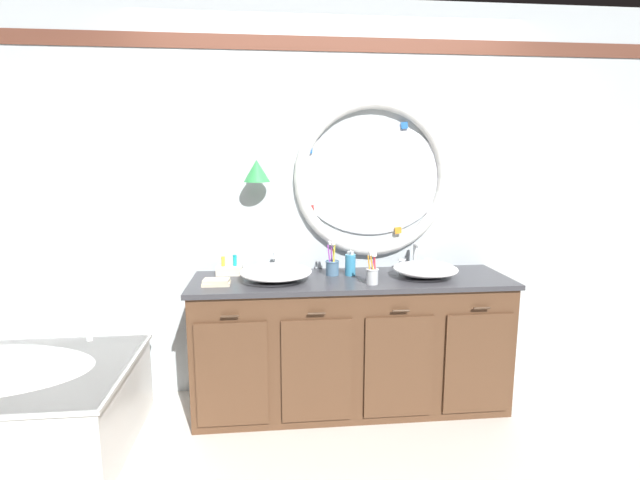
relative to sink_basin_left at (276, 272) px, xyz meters
The scene contains 12 objects.
ground_plane 1.01m from the sink_basin_left, 33.34° to the right, with size 14.00×14.00×0.00m, color silver.
back_wall_assembly 0.66m from the sink_basin_left, 41.30° to the left, with size 6.40×0.26×2.60m.
vanity_counter 0.68m from the sink_basin_left, ahead, with size 2.00×0.60×0.86m.
sink_basin_left is the anchor object (origin of this frame).
sink_basin_right 0.95m from the sink_basin_left, ahead, with size 0.41×0.41×0.10m.
faucet_set_left 0.22m from the sink_basin_left, 90.00° to the left, with size 0.23×0.14×0.14m.
faucet_set_right 0.97m from the sink_basin_left, 13.35° to the left, with size 0.23×0.12×0.18m.
toothbrush_holder_left 0.38m from the sink_basin_left, 16.72° to the left, with size 0.09×0.09×0.22m.
toothbrush_holder_right 0.59m from the sink_basin_left, 13.30° to the right, with size 0.08×0.08×0.20m.
soap_dispenser 0.49m from the sink_basin_left, 11.06° to the left, with size 0.07×0.07×0.17m.
folded_hand_towel 0.36m from the sink_basin_left, 169.40° to the right, with size 0.17×0.11×0.04m.
toiletry_basket 0.35m from the sink_basin_left, 148.08° to the left, with size 0.17×0.10×0.13m.
Camera 1 is at (-0.39, -2.61, 1.60)m, focal length 26.59 mm.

